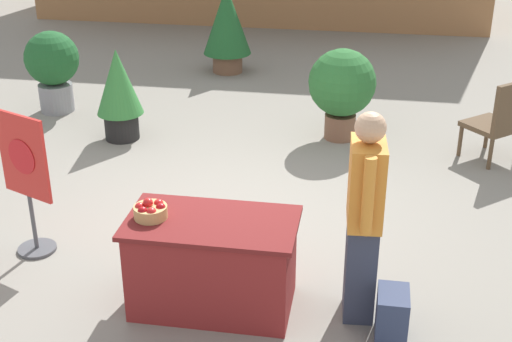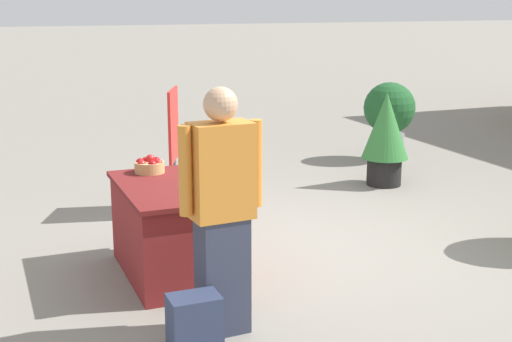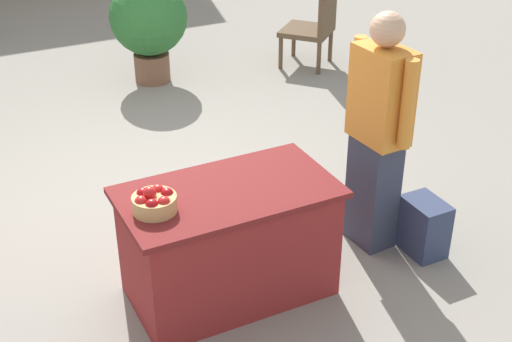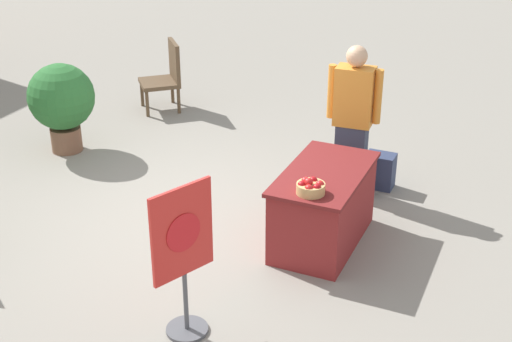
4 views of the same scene
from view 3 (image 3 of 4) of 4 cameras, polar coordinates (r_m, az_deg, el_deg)
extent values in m
plane|color=gray|center=(6.00, -9.51, -2.05)|extent=(120.00, 120.00, 0.00)
cube|color=maroon|center=(4.69, -2.18, -5.93)|extent=(1.29, 0.72, 0.76)
cube|color=maroon|center=(4.47, -2.28, -1.74)|extent=(1.37, 0.76, 0.04)
cylinder|color=tan|center=(4.26, -8.12, -2.60)|extent=(0.27, 0.27, 0.10)
sphere|color=#A30F14|center=(4.27, -7.12, -1.85)|extent=(0.08, 0.08, 0.08)
sphere|color=red|center=(4.31, -7.87, -1.57)|extent=(0.08, 0.08, 0.08)
sphere|color=#A30F14|center=(4.29, -9.03, -1.83)|extent=(0.08, 0.08, 0.08)
sphere|color=red|center=(4.21, -9.17, -2.48)|extent=(0.08, 0.08, 0.08)
sphere|color=#A30F14|center=(4.17, -8.33, -2.75)|extent=(0.08, 0.08, 0.08)
sphere|color=red|center=(4.19, -7.37, -2.53)|extent=(0.08, 0.08, 0.08)
sphere|color=red|center=(4.23, -8.51, -1.75)|extent=(0.08, 0.08, 0.08)
cube|color=#33384C|center=(5.24, 9.30, -1.62)|extent=(0.26, 0.36, 0.85)
cube|color=orange|center=(4.90, 10.01, 6.01)|extent=(0.29, 0.44, 0.67)
sphere|color=tan|center=(4.74, 10.49, 11.09)|extent=(0.23, 0.23, 0.23)
cylinder|color=orange|center=(4.71, 12.05, 5.20)|extent=(0.09, 0.09, 0.61)
cylinder|color=orange|center=(5.07, 8.16, 7.32)|extent=(0.09, 0.09, 0.61)
cube|color=#2D3856|center=(5.31, 13.26, -4.35)|extent=(0.24, 0.34, 0.42)
cylinder|color=brown|center=(8.50, 1.99, 9.42)|extent=(0.05, 0.05, 0.39)
cylinder|color=brown|center=(8.92, 3.04, 10.37)|extent=(0.05, 0.05, 0.39)
cylinder|color=brown|center=(8.37, 5.05, 8.99)|extent=(0.05, 0.05, 0.39)
cylinder|color=brown|center=(8.79, 5.98, 9.96)|extent=(0.05, 0.05, 0.39)
cube|color=brown|center=(8.57, 4.07, 11.12)|extent=(0.78, 0.78, 0.06)
cube|color=brown|center=(8.41, 5.77, 12.96)|extent=(0.45, 0.41, 0.58)
cylinder|color=brown|center=(8.24, -8.30, 8.22)|extent=(0.40, 0.40, 0.32)
sphere|color=#28662D|center=(8.05, -8.60, 12.13)|extent=(0.86, 0.86, 0.86)
camera|label=1|loc=(3.06, 93.34, 8.30)|focal=50.00mm
camera|label=2|loc=(7.54, 48.91, 14.00)|focal=50.00mm
camera|label=4|loc=(4.80, -101.19, 4.49)|focal=50.00mm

